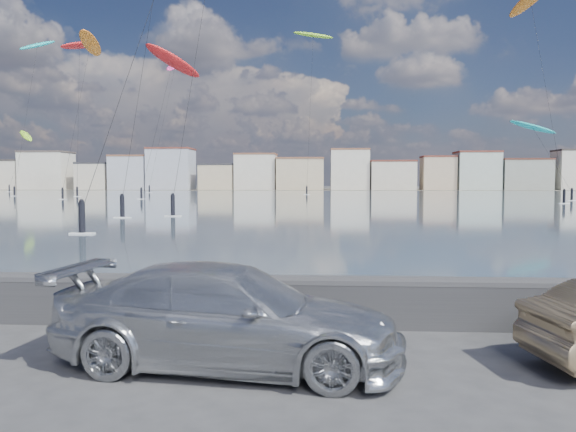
# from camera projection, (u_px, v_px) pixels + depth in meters

# --- Properties ---
(ground) EXTENTS (700.00, 700.00, 0.00)m
(ground) POSITION_uv_depth(u_px,v_px,m) (209.00, 370.00, 8.86)
(ground) COLOR #333335
(ground) RESTS_ON ground
(bay_water) EXTENTS (500.00, 177.00, 0.00)m
(bay_water) POSITION_uv_depth(u_px,v_px,m) (313.00, 198.00, 100.01)
(bay_water) COLOR #455869
(bay_water) RESTS_ON ground
(far_shore_strip) EXTENTS (500.00, 60.00, 0.00)m
(far_shore_strip) POSITION_uv_depth(u_px,v_px,m) (318.00, 189.00, 208.09)
(far_shore_strip) COLOR #4C473D
(far_shore_strip) RESTS_ON ground
(seawall) EXTENTS (400.00, 0.36, 1.08)m
(seawall) POSITION_uv_depth(u_px,v_px,m) (236.00, 298.00, 11.51)
(seawall) COLOR #28282B
(seawall) RESTS_ON ground
(far_buildings) EXTENTS (240.79, 13.26, 14.60)m
(far_buildings) POSITION_uv_depth(u_px,v_px,m) (322.00, 172.00, 193.69)
(far_buildings) COLOR beige
(far_buildings) RESTS_ON ground
(car_silver) EXTENTS (5.85, 2.93, 1.63)m
(car_silver) POSITION_uv_depth(u_px,v_px,m) (229.00, 316.00, 9.03)
(car_silver) COLOR silver
(car_silver) RESTS_ON ground
(kitesurfer_1) EXTENTS (10.06, 11.49, 27.26)m
(kitesurfer_1) POSITION_uv_depth(u_px,v_px,m) (173.00, 62.00, 98.13)
(kitesurfer_1) COLOR red
(kitesurfer_1) RESTS_ON ground
(kitesurfer_3) EXTENTS (6.74, 16.11, 34.54)m
(kitesurfer_3) POSITION_uv_depth(u_px,v_px,m) (37.00, 47.00, 121.43)
(kitesurfer_3) COLOR #19BFBF
(kitesurfer_3) RESTS_ON ground
(kitesurfer_6) EXTENTS (8.14, 17.95, 14.43)m
(kitesurfer_6) POSITION_uv_depth(u_px,v_px,m) (533.00, 128.00, 99.75)
(kitesurfer_6) COLOR #19BFBF
(kitesurfer_6) RESTS_ON ground
(kitesurfer_7) EXTENTS (9.93, 11.48, 38.04)m
(kitesurfer_7) POSITION_uv_depth(u_px,v_px,m) (313.00, 37.00, 130.17)
(kitesurfer_7) COLOR #8CD826
(kitesurfer_7) RESTS_ON ground
(kitesurfer_12) EXTENTS (6.86, 17.85, 37.81)m
(kitesurfer_12) POSITION_uv_depth(u_px,v_px,m) (175.00, 67.00, 155.00)
(kitesurfer_12) COLOR #E5338C
(kitesurfer_12) RESTS_ON ground
(kitesurfer_13) EXTENTS (4.07, 15.38, 29.40)m
(kitesurfer_13) POSITION_uv_depth(u_px,v_px,m) (90.00, 45.00, 99.86)
(kitesurfer_13) COLOR orange
(kitesurfer_13) RESTS_ON ground
(kitesurfer_14) EXTENTS (5.47, 13.42, 31.22)m
(kitesurfer_14) POSITION_uv_depth(u_px,v_px,m) (531.00, 2.00, 81.13)
(kitesurfer_14) COLOR orange
(kitesurfer_14) RESTS_ON ground
(kitesurfer_15) EXTENTS (7.64, 15.10, 33.08)m
(kitesurfer_15) POSITION_uv_depth(u_px,v_px,m) (79.00, 47.00, 116.30)
(kitesurfer_15) COLOR red
(kitesurfer_15) RESTS_ON ground
(kitesurfer_16) EXTENTS (7.79, 19.55, 19.28)m
(kitesurfer_16) POSITION_uv_depth(u_px,v_px,m) (26.00, 137.00, 171.28)
(kitesurfer_16) COLOR #8CD826
(kitesurfer_16) RESTS_ON ground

